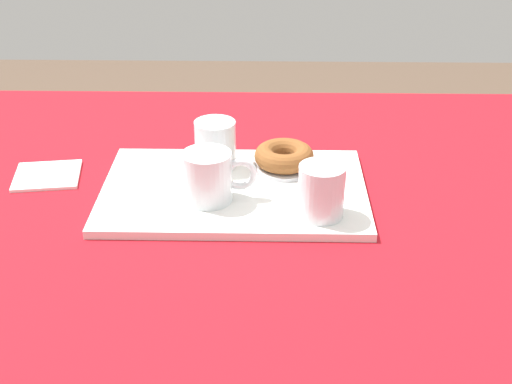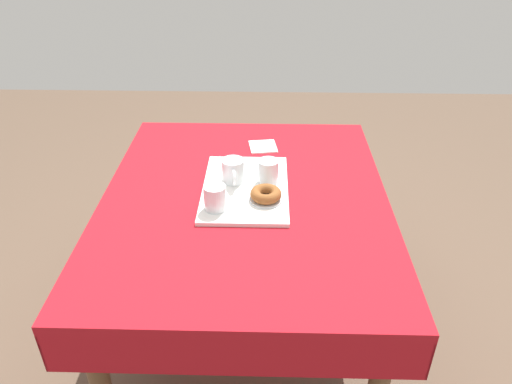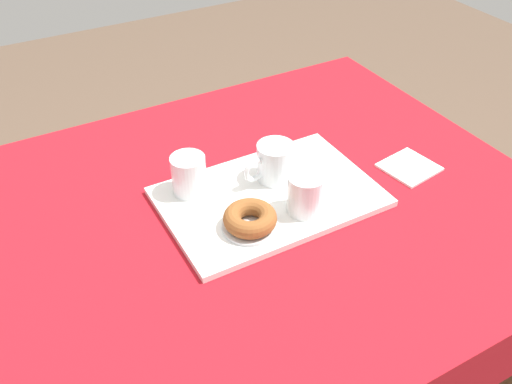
{
  "view_description": "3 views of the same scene",
  "coord_description": "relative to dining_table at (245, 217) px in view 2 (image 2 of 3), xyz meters",
  "views": [
    {
      "loc": [
        -0.02,
        1.11,
        1.33
      ],
      "look_at": [
        0.0,
        0.03,
        0.75
      ],
      "focal_mm": 50.09,
      "sensor_mm": 36.0,
      "label": 1
    },
    {
      "loc": [
        -1.49,
        -0.08,
        1.68
      ],
      "look_at": [
        -0.02,
        -0.04,
        0.76
      ],
      "focal_mm": 34.41,
      "sensor_mm": 36.0,
      "label": 2
    },
    {
      "loc": [
        -0.45,
        -0.82,
        1.5
      ],
      "look_at": [
        -0.0,
        -0.02,
        0.78
      ],
      "focal_mm": 38.88,
      "sensor_mm": 36.0,
      "label": 3
    }
  ],
  "objects": [
    {
      "name": "water_glass_far",
      "position": [
        -0.11,
        0.1,
        0.15
      ],
      "size": [
        0.08,
        0.08,
        0.09
      ],
      "color": "white",
      "rests_on": "serving_tray"
    },
    {
      "name": "ground_plane",
      "position": [
        0.0,
        0.0,
        -0.63
      ],
      "size": [
        6.0,
        6.0,
        0.0
      ],
      "primitive_type": "plane",
      "color": "brown"
    },
    {
      "name": "tea_mug_left",
      "position": [
        0.08,
        0.05,
        0.15
      ],
      "size": [
        0.13,
        0.08,
        0.09
      ],
      "color": "white",
      "rests_on": "serving_tray"
    },
    {
      "name": "dining_table",
      "position": [
        0.0,
        0.0,
        0.0
      ],
      "size": [
        1.27,
        1.03,
        0.73
      ],
      "color": "#A8141E",
      "rests_on": "ground"
    },
    {
      "name": "sugar_donut_left",
      "position": [
        -0.05,
        -0.08,
        0.13
      ],
      "size": [
        0.11,
        0.11,
        0.04
      ],
      "primitive_type": "torus",
      "color": "brown",
      "rests_on": "donut_plate_left"
    },
    {
      "name": "serving_tray",
      "position": [
        0.04,
        -0.0,
        0.1
      ],
      "size": [
        0.46,
        0.31,
        0.01
      ],
      "primitive_type": "cube",
      "color": "white",
      "rests_on": "dining_table"
    },
    {
      "name": "paper_napkin",
      "position": [
        0.39,
        -0.06,
        0.1
      ],
      "size": [
        0.13,
        0.13,
        0.01
      ],
      "primitive_type": "cube",
      "rotation": [
        0.0,
        0.0,
        0.15
      ],
      "color": "white",
      "rests_on": "dining_table"
    },
    {
      "name": "donut_plate_left",
      "position": [
        -0.05,
        -0.08,
        0.11
      ],
      "size": [
        0.12,
        0.12,
        0.01
      ],
      "primitive_type": "cylinder",
      "color": "silver",
      "rests_on": "serving_tray"
    },
    {
      "name": "water_glass_near",
      "position": [
        0.08,
        -0.08,
        0.15
      ],
      "size": [
        0.08,
        0.08,
        0.09
      ],
      "color": "white",
      "rests_on": "serving_tray"
    }
  ]
}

